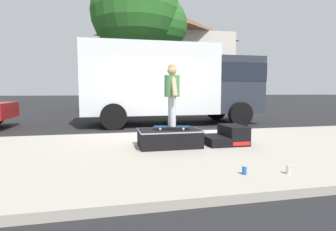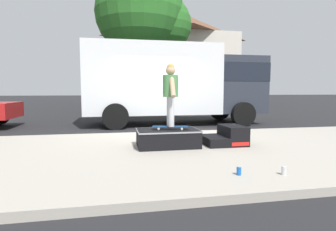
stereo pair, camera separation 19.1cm
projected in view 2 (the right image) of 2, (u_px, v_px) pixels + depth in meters
name	position (u px, v px, depth m)	size (l,w,h in m)	color
ground_plane	(161.00, 133.00, 8.55)	(140.00, 140.00, 0.00)	black
sidewalk_slab	(184.00, 152.00, 5.61)	(50.00, 5.00, 0.12)	#A8A093
skate_box	(168.00, 137.00, 5.87)	(1.32, 0.84, 0.37)	black
kicker_ramp	(227.00, 137.00, 6.13)	(0.90, 0.81, 0.42)	black
skateboard	(170.00, 127.00, 5.88)	(0.80, 0.36, 0.07)	navy
skater_kid	(170.00, 90.00, 5.80)	(0.32, 0.69, 1.34)	silver
soda_can	(239.00, 171.00, 3.89)	(0.07, 0.07, 0.13)	#1959B2
soda_can_b	(284.00, 171.00, 3.90)	(0.07, 0.07, 0.13)	silver
box_truck	(176.00, 81.00, 10.73)	(6.91, 2.63, 3.05)	silver
street_tree_main	(145.00, 16.00, 14.91)	(5.31, 4.83, 8.01)	brown
house_behind	(176.00, 58.00, 24.33)	(9.54, 8.23, 8.40)	beige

